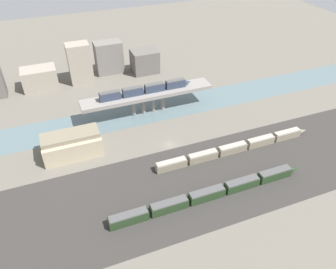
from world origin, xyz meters
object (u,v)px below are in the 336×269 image
at_px(train_on_bridge, 146,89).
at_px(train_yard_mid, 236,148).
at_px(warehouse_building, 72,144).
at_px(train_yard_near, 211,193).

bearing_deg(train_on_bridge, train_yard_mid, -59.45).
bearing_deg(warehouse_building, train_yard_near, -45.50).
bearing_deg(train_on_bridge, warehouse_building, -153.68).
xyz_separation_m(train_on_bridge, train_yard_mid, (24.02, -40.70, -10.51)).
distance_m(train_yard_mid, warehouse_building, 64.98).
height_order(train_yard_mid, warehouse_building, warehouse_building).
distance_m(train_on_bridge, train_yard_near, 60.24).
xyz_separation_m(train_yard_near, train_yard_mid, (20.61, 18.54, -0.14)).
height_order(train_on_bridge, train_yard_mid, train_on_bridge).
relative_size(train_on_bridge, train_yard_mid, 0.63).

